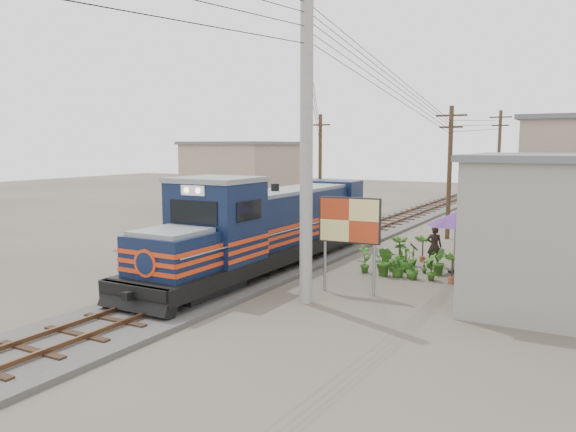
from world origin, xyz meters
The scene contains 14 objects.
ground centered at (0.00, 0.00, 0.00)m, with size 120.00×120.00×0.00m, color #473F35.
ballast centered at (0.00, 10.00, 0.08)m, with size 3.60×70.00×0.16m, color #595651.
track centered at (0.00, 10.00, 0.26)m, with size 1.15×70.00×0.12m.
locomotive centered at (0.00, 2.99, 1.65)m, with size 2.77×15.05×3.73m.
utility_pole_main centered at (3.50, -0.50, 5.00)m, with size 0.40×0.40×10.00m.
wooden_pole_mid centered at (4.50, 14.00, 3.68)m, with size 1.60×0.24×7.00m.
wooden_pole_far centered at (4.80, 28.00, 3.93)m, with size 1.60×0.24×7.50m.
wooden_pole_left centered at (-5.00, 18.00, 3.68)m, with size 1.60×0.24×7.00m.
power_lines centered at (-0.14, 8.49, 7.56)m, with size 9.65×19.00×3.30m.
shophouse_left centered at (-10.00, 16.00, 2.61)m, with size 6.30×6.30×5.20m.
billboard centered at (4.27, 1.16, 2.40)m, with size 2.11×0.32×3.26m.
market_umbrella centered at (6.65, 6.05, 2.12)m, with size 2.59×2.59×2.41m.
vendor centered at (5.65, 6.88, 0.83)m, with size 0.61×0.40×1.67m, color black.
plant_nursery centered at (4.86, 5.07, 0.47)m, with size 3.18×3.09×1.13m.
Camera 1 is at (11.47, -15.95, 4.97)m, focal length 35.00 mm.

